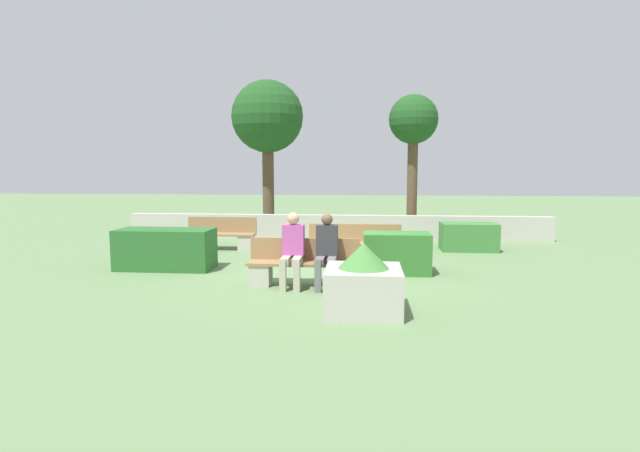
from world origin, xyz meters
The scene contains 13 objects.
ground_plane centered at (0.00, 0.00, 0.00)m, with size 60.00×60.00×0.00m, color #607F51.
perimeter_wall centered at (0.00, 4.98, 0.36)m, with size 12.54×0.30×0.72m.
bench_front centered at (-0.22, -1.04, 0.32)m, with size 2.01×0.48×0.83m.
bench_left_side centered at (0.64, 1.37, 0.33)m, with size 2.11×0.48×0.83m.
bench_right_side centered at (-2.85, 2.72, 0.32)m, with size 1.82×0.49×0.83m.
person_seated_man centered at (0.20, -1.19, 0.71)m, with size 0.38×0.63×1.30m.
person_seated_woman centered at (-0.40, -1.18, 0.72)m, with size 0.38×0.63×1.32m.
hedge_block_near_left centered at (-3.28, 0.18, 0.42)m, with size 1.97×0.86×0.84m.
hedge_block_near_right centered at (1.50, 0.18, 0.41)m, with size 1.32×0.75×0.81m.
hedge_block_mid_left centered at (3.52, 3.16, 0.35)m, with size 1.39×0.81×0.71m.
planter_corner_left centered at (0.85, -2.64, 0.43)m, with size 1.10×1.10×1.02m.
tree_leftmost centered at (-2.26, 6.21, 3.67)m, with size 2.29×2.29×4.89m.
tree_center_left centered at (2.33, 6.04, 3.43)m, with size 1.51×1.51×4.36m.
Camera 1 is at (0.85, -9.77, 2.08)m, focal length 28.00 mm.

